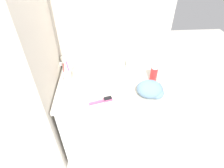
# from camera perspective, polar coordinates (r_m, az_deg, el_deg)

# --- Properties ---
(ground_plane) EXTENTS (6.00, 6.00, 0.00)m
(ground_plane) POSITION_cam_1_polar(r_m,az_deg,el_deg) (2.07, -0.06, -17.16)
(ground_plane) COLOR beige
(wall_back) EXTENTS (1.10, 0.08, 2.20)m
(wall_back) POSITION_cam_1_polar(r_m,az_deg,el_deg) (1.62, -1.04, 16.58)
(wall_back) COLOR beige
(wall_back) RESTS_ON ground_plane
(wall_left) EXTENTS (0.08, 0.68, 2.20)m
(wall_left) POSITION_cam_1_polar(r_m,az_deg,el_deg) (1.37, -22.05, 9.24)
(wall_left) COLOR beige
(wall_left) RESTS_ON ground_plane
(vanity) EXTENTS (0.92, 0.61, 0.79)m
(vanity) POSITION_cam_1_polar(r_m,az_deg,el_deg) (1.74, -0.12, -9.74)
(vanity) COLOR white
(vanity) RESTS_ON ground_plane
(backsplash) EXTENTS (0.92, 0.02, 0.11)m
(backsplash) POSITION_cam_1_polar(r_m,az_deg,el_deg) (1.68, -0.82, 7.80)
(backsplash) COLOR beige
(backsplash) RESTS_ON vanity
(sink_faucet) EXTENTS (0.09, 0.09, 0.14)m
(sink_faucet) POSITION_cam_1_polar(r_m,az_deg,el_deg) (1.60, -0.57, 5.57)
(sink_faucet) COLOR silver
(sink_faucet) RESTS_ON vanity
(toothbrush_cup) EXTENTS (0.07, 0.07, 0.19)m
(toothbrush_cup) POSITION_cam_1_polar(r_m,az_deg,el_deg) (1.55, -14.45, 2.98)
(toothbrush_cup) COLOR silver
(toothbrush_cup) RESTS_ON vanity
(soap_dispenser) EXTENTS (0.06, 0.07, 0.15)m
(soap_dispenser) POSITION_cam_1_polar(r_m,az_deg,el_deg) (1.63, 5.68, 6.51)
(soap_dispenser) COLOR silver
(soap_dispenser) RESTS_ON vanity
(shaving_cream_can) EXTENTS (0.06, 0.06, 0.16)m
(shaving_cream_can) POSITION_cam_1_polar(r_m,az_deg,el_deg) (1.50, 13.46, 3.28)
(shaving_cream_can) COLOR red
(shaving_cream_can) RESTS_ON vanity
(hairbrush) EXTENTS (0.18, 0.07, 0.03)m
(hairbrush) POSITION_cam_1_polar(r_m,az_deg,el_deg) (1.32, -2.61, -5.26)
(hairbrush) COLOR #C1517F
(hairbrush) RESTS_ON vanity
(hand_towel) EXTENTS (0.21, 0.18, 0.12)m
(hand_towel) POSITION_cam_1_polar(r_m,az_deg,el_deg) (1.37, 12.64, -1.84)
(hand_towel) COLOR #6B8EA8
(hand_towel) RESTS_ON vanity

